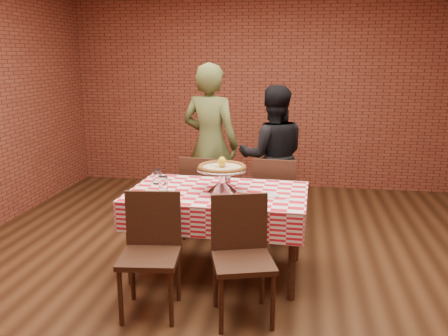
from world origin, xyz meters
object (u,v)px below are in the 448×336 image
(chair_far_left, at_px, (205,195))
(chair_far_right, at_px, (276,199))
(diner_olive, at_px, (210,145))
(water_glass_right, at_px, (157,177))
(chair_near_left, at_px, (150,257))
(pizza, at_px, (222,168))
(diner_black, at_px, (273,156))
(pizza_stand, at_px, (222,180))
(table, at_px, (218,232))
(chair_near_right, at_px, (243,262))
(water_glass_left, at_px, (163,184))
(condiment_caddy, at_px, (225,176))

(chair_far_left, xyz_separation_m, chair_far_right, (0.76, -0.02, 0.01))
(diner_olive, bearing_deg, water_glass_right, 90.46)
(chair_near_left, height_order, chair_far_left, chair_near_left)
(pizza, distance_m, diner_black, 1.37)
(chair_far_left, distance_m, diner_olive, 0.65)
(pizza_stand, relative_size, chair_far_left, 0.50)
(table, distance_m, chair_near_left, 0.85)
(chair_far_left, relative_size, diner_olive, 0.49)
(water_glass_right, distance_m, diner_black, 1.53)
(diner_black, bearing_deg, pizza_stand, 65.84)
(diner_olive, bearing_deg, chair_near_right, 121.56)
(diner_black, bearing_deg, water_glass_right, 41.05)
(water_glass_left, bearing_deg, chair_near_right, -39.45)
(pizza, distance_m, condiment_caddy, 0.29)
(pizza, height_order, condiment_caddy, pizza)
(condiment_caddy, xyz_separation_m, chair_far_right, (0.44, 0.55, -0.36))
(table, distance_m, pizza, 0.59)
(chair_near_left, bearing_deg, chair_far_right, 55.04)
(water_glass_left, xyz_separation_m, diner_olive, (0.15, 1.36, 0.09))
(chair_far_right, bearing_deg, water_glass_right, 36.15)
(water_glass_right, xyz_separation_m, diner_black, (0.98, 1.17, -0.03))
(pizza, distance_m, water_glass_right, 0.66)
(chair_far_left, bearing_deg, pizza_stand, 117.65)
(table, bearing_deg, chair_far_left, 109.39)
(pizza_stand, xyz_separation_m, condiment_caddy, (-0.02, 0.25, -0.04))
(water_glass_left, distance_m, condiment_caddy, 0.60)
(pizza_stand, bearing_deg, chair_near_right, -69.20)
(table, bearing_deg, water_glass_right, 165.92)
(condiment_caddy, bearing_deg, diner_black, 50.26)
(condiment_caddy, distance_m, chair_far_left, 0.75)
(condiment_caddy, height_order, chair_near_left, chair_near_left)
(pizza, xyz_separation_m, water_glass_left, (-0.50, -0.09, -0.14))
(chair_far_left, bearing_deg, water_glass_right, 72.51)
(pizza, distance_m, chair_far_left, 1.03)
(water_glass_right, bearing_deg, table, -14.08)
(pizza, relative_size, chair_far_right, 0.45)
(table, relative_size, chair_far_right, 1.65)
(water_glass_left, height_order, chair_near_left, chair_near_left)
(water_glass_right, bearing_deg, chair_far_left, 66.68)
(table, bearing_deg, diner_black, 73.53)
(table, bearing_deg, chair_near_left, -116.45)
(table, bearing_deg, diner_olive, 103.85)
(water_glass_right, bearing_deg, chair_near_right, -43.90)
(condiment_caddy, bearing_deg, chair_near_right, -93.87)
(chair_far_right, bearing_deg, diner_black, -77.97)
(water_glass_left, distance_m, chair_near_right, 1.08)
(chair_near_right, distance_m, diner_olive, 2.15)
(table, distance_m, chair_far_left, 0.89)
(water_glass_right, distance_m, chair_near_left, 1.00)
(chair_far_left, height_order, diner_black, diner_black)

